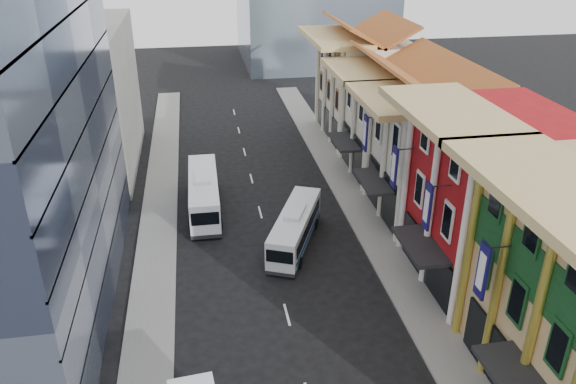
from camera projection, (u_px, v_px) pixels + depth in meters
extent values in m
cube|color=slate|center=(381.00, 245.00, 42.99)|extent=(3.00, 90.00, 0.15)
cube|color=slate|center=(155.00, 265.00, 40.47)|extent=(3.00, 90.00, 0.15)
cube|color=maroon|center=(492.00, 200.00, 36.78)|extent=(8.00, 10.00, 12.00)
cube|color=beige|center=(433.00, 159.00, 45.64)|extent=(8.00, 9.00, 10.00)
cube|color=beige|center=(396.00, 123.00, 53.62)|extent=(8.00, 9.00, 10.00)
cube|color=beige|center=(365.00, 89.00, 62.70)|extent=(8.00, 12.00, 11.00)
cube|color=gray|center=(78.00, 98.00, 54.04)|extent=(10.00, 18.00, 14.00)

